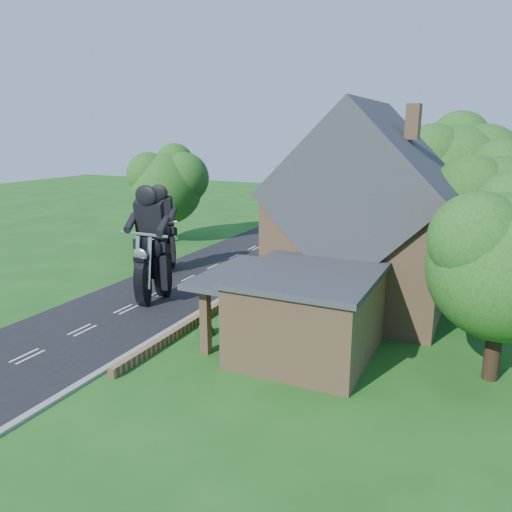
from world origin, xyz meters
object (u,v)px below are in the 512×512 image
at_px(annex, 305,311).
at_px(motorcycle_lead, 153,285).
at_px(garden_wall, 246,290).
at_px(house, 364,222).
at_px(motorcycle_follow, 164,259).

distance_m(annex, motorcycle_lead, 9.67).
height_order(garden_wall, house, house).
relative_size(motorcycle_lead, motorcycle_follow, 1.11).
xyz_separation_m(annex, motorcycle_lead, (-9.32, 2.42, -0.84)).
bearing_deg(motorcycle_follow, house, 170.44).
bearing_deg(annex, garden_wall, 133.84).
height_order(annex, motorcycle_follow, annex).
xyz_separation_m(garden_wall, house, (6.19, 1.00, 4.14)).
distance_m(house, annex, 7.30).
bearing_deg(garden_wall, house, 9.17).
bearing_deg(motorcycle_follow, annex, 142.02).
height_order(garden_wall, annex, annex).
relative_size(annex, motorcycle_follow, 3.93).
relative_size(house, motorcycle_follow, 5.70).
bearing_deg(garden_wall, motorcycle_follow, 166.40).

